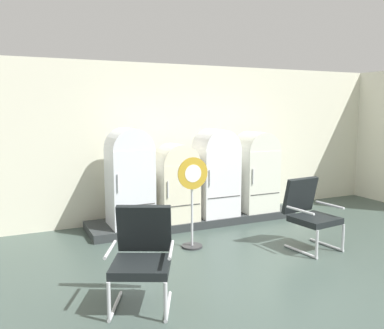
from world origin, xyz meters
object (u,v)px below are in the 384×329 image
Objects in this scene: refrigerator_1 at (176,181)px; refrigerator_2 at (216,170)px; armchair_right at (309,211)px; refrigerator_0 at (130,174)px; refrigerator_3 at (256,169)px; sign_stand at (192,203)px; armchair_left at (142,253)px.

refrigerator_2 is at bearing 1.19° from refrigerator_1.
refrigerator_1 is at bearing 128.05° from armchair_right.
armchair_right is at bearing -51.95° from refrigerator_1.
refrigerator_3 is (2.52, -0.00, -0.07)m from refrigerator_0.
refrigerator_3 is 1.45× the size of armchair_right.
sign_stand is at bearing 155.55° from armchair_right.
refrigerator_0 is 2.52m from refrigerator_3.
armchair_left is (-1.44, -2.48, -0.28)m from refrigerator_1.
refrigerator_2 is at bearing 48.17° from armchair_left.
armchair_left is 1.87m from sign_stand.
armchair_left is at bearing -131.83° from refrigerator_2.
refrigerator_0 reaches higher than armchair_right.
refrigerator_2 reaches higher than armchair_left.
refrigerator_2 is (0.80, 0.02, 0.14)m from refrigerator_1.
sign_stand is at bearing -132.02° from refrigerator_2.
refrigerator_2 is (1.63, -0.03, -0.03)m from refrigerator_0.
refrigerator_3 reaches higher than armchair_left.
refrigerator_2 is 1.05× the size of refrigerator_3.
refrigerator_3 is 1.10× the size of sign_stand.
sign_stand reaches higher than armchair_right.
refrigerator_0 reaches higher than armchair_left.
refrigerator_1 is at bearing -178.81° from refrigerator_2.
refrigerator_2 is at bearing 47.98° from sign_stand.
armchair_left is at bearing -131.68° from sign_stand.
sign_stand is at bearing -60.16° from refrigerator_0.
armchair_right is (-0.26, -1.85, -0.38)m from refrigerator_3.
refrigerator_1 is 1.68m from refrigerator_3.
armchair_left is at bearing -141.06° from refrigerator_3.
refrigerator_3 is at bearing 1.47° from refrigerator_2.
refrigerator_3 reaches higher than armchair_right.
refrigerator_0 is at bearing 119.84° from sign_stand.
refrigerator_1 is 0.81m from refrigerator_2.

